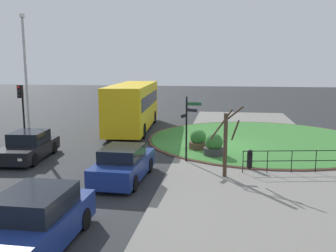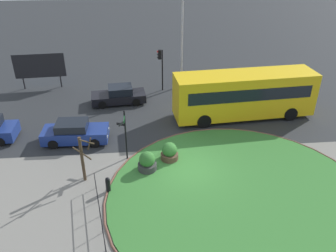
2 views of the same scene
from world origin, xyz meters
TOP-DOWN VIEW (x-y plane):
  - ground at (0.00, 0.00)m, footprint 120.00×120.00m
  - sidewalk_paving at (0.00, -1.93)m, footprint 32.00×8.14m
  - grass_island at (2.35, -2.56)m, footprint 13.74×13.74m
  - grass_kerb_ring at (2.35, -2.56)m, footprint 14.05×14.05m
  - signpost_directional at (-3.54, 1.43)m, footprint 0.54×0.94m
  - bollard_foreground at (-4.45, -1.53)m, footprint 0.25×0.25m
  - railing_grass_edge at (-4.65, -3.86)m, footprint 1.02×5.37m
  - bus_yellow at (4.92, 6.25)m, footprint 10.25×3.28m
  - car_near_lane at (-4.22, 9.45)m, footprint 4.39×2.18m
  - car_trailing at (-6.87, 3.76)m, footprint 4.24×1.87m
  - traffic_light_near at (-0.71, 11.73)m, footprint 0.49×0.27m
  - lamppost_tall at (1.14, 12.39)m, footprint 0.32×0.32m
  - billboard_left at (-10.99, 13.15)m, footprint 4.25×0.41m
  - planter_near_signpost at (-0.98, 1.08)m, footprint 1.05×1.05m
  - planter_kerbside at (-2.34, 0.16)m, footprint 1.08×1.08m
  - street_tree_bare at (-5.72, -0.43)m, footprint 1.06×1.40m

SIDE VIEW (x-z plane):
  - ground at x=0.00m, z-range 0.00..0.00m
  - sidewalk_paving at x=0.00m, z-range 0.00..0.02m
  - grass_island at x=2.35m, z-range 0.00..0.10m
  - grass_kerb_ring at x=2.35m, z-range 0.00..0.11m
  - bollard_foreground at x=-4.45m, z-range 0.01..0.94m
  - planter_near_signpost at x=-0.98m, z-range -0.06..1.13m
  - planter_kerbside at x=-2.34m, z-range -0.07..1.17m
  - car_near_lane at x=-4.22m, z-range -0.06..1.34m
  - railing_grass_edge at x=-4.65m, z-range 0.15..1.17m
  - car_trailing at x=-6.87m, z-range -0.05..1.40m
  - street_tree_bare at x=-5.72m, z-range 0.06..3.11m
  - bus_yellow at x=4.92m, z-range 0.12..3.46m
  - signpost_directional at x=-3.54m, z-range 0.27..3.51m
  - billboard_left at x=-10.99m, z-range 0.45..3.52m
  - traffic_light_near at x=-0.71m, z-range 0.84..4.39m
  - lamppost_tall at x=1.14m, z-range 0.29..8.17m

